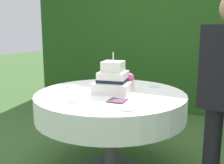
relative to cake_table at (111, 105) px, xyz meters
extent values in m
cube|color=#234C19|center=(0.00, 2.38, 0.82)|extent=(5.37, 0.54, 2.96)
cylinder|color=#4C4C51|center=(0.00, 0.00, -0.29)|extent=(0.11, 0.11, 0.75)
cylinder|color=brown|center=(0.00, 0.00, 0.10)|extent=(1.38, 1.38, 0.03)
cylinder|color=white|center=(0.00, 0.00, 0.00)|extent=(1.41, 1.41, 0.22)
cube|color=white|center=(0.00, 0.05, 0.16)|extent=(0.40, 0.40, 0.10)
cube|color=white|center=(0.00, 0.05, 0.26)|extent=(0.30, 0.30, 0.10)
cube|color=black|center=(0.00, 0.05, 0.23)|extent=(0.31, 0.31, 0.03)
cube|color=white|center=(0.00, 0.05, 0.36)|extent=(0.22, 0.22, 0.10)
sphere|color=#E04C8C|center=(0.10, 0.20, 0.24)|extent=(0.09, 0.09, 0.09)
cylinder|color=silver|center=(0.00, 0.05, 0.45)|extent=(0.01, 0.01, 0.09)
cylinder|color=white|center=(-0.48, 0.05, 0.12)|extent=(0.13, 0.13, 0.01)
cylinder|color=white|center=(-0.11, -0.40, 0.12)|extent=(0.12, 0.12, 0.01)
cylinder|color=white|center=(0.28, 0.43, 0.12)|extent=(0.12, 0.12, 0.01)
cylinder|color=white|center=(0.35, -0.39, 0.12)|extent=(0.15, 0.15, 0.01)
cube|color=#603856|center=(0.19, -0.23, 0.12)|extent=(0.15, 0.15, 0.01)
cylinder|color=black|center=(0.96, -0.29, -0.24)|extent=(0.12, 0.12, 0.85)
camera|label=1|loc=(1.16, -2.20, 0.73)|focal=43.88mm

